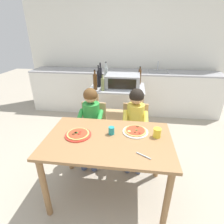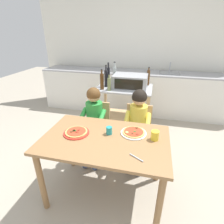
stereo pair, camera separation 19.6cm
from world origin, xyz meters
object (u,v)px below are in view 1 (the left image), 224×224
kitchen_island_cart (117,103)px  drinking_cup_teal (111,131)px  bottle_squat_spirits (103,84)px  child_in_yellow_shirt (135,120)px  bottle_tall_green_wine (95,82)px  serving_spoon (144,156)px  dining_table (108,147)px  drinking_cup_yellow (157,133)px  bottle_dark_olive_oil (99,78)px  bottle_slim_sauce (106,74)px  bottle_brown_beer (101,76)px  dining_chair_left (93,127)px  child_in_green_shirt (91,119)px  pizza_plate_white (135,131)px  bottle_clear_vinegar (140,77)px  dining_chair_right (135,129)px  pizza_plate_red_rimmed (78,134)px  toaster_oven (123,81)px

kitchen_island_cart → drinking_cup_teal: bearing=-86.9°
bottle_squat_spirits → child_in_yellow_shirt: (0.53, -0.62, -0.28)m
bottle_tall_green_wine → serving_spoon: size_ratio=2.31×
dining_table → drinking_cup_yellow: (0.48, 0.09, 0.16)m
bottle_dark_olive_oil → bottle_slim_sauce: (0.08, 0.29, 0.01)m
bottle_brown_beer → drinking_cup_teal: bottle_brown_beer is taller
dining_chair_left → drinking_cup_teal: bearing=-59.5°
drinking_cup_teal → child_in_green_shirt: bearing=126.8°
bottle_dark_olive_oil → dining_table: size_ratio=0.29×
pizza_plate_white → drinking_cup_teal: size_ratio=3.30×
bottle_brown_beer → bottle_dark_olive_oil: bearing=-97.8°
bottle_clear_vinegar → dining_chair_left: size_ratio=0.38×
kitchen_island_cart → dining_chair_right: size_ratio=1.12×
kitchen_island_cart → dining_table: size_ratio=0.72×
bottle_dark_olive_oil → bottle_brown_beer: (0.01, 0.10, 0.02)m
bottle_brown_beer → dining_chair_left: (0.03, -0.82, -0.53)m
pizza_plate_red_rimmed → drinking_cup_yellow: bearing=5.3°
bottle_squat_spirits → bottle_dark_olive_oil: 0.22m
serving_spoon → dining_chair_left: bearing=126.4°
dining_chair_right → drinking_cup_yellow: bearing=-70.3°
child_in_yellow_shirt → drinking_cup_teal: (-0.25, -0.48, 0.11)m
drinking_cup_teal → drinking_cup_yellow: size_ratio=0.85×
kitchen_island_cart → toaster_oven: 0.40m
bottle_clear_vinegar → child_in_green_shirt: (-0.63, -1.09, -0.32)m
child_in_green_shirt → pizza_plate_red_rimmed: (-0.00, -0.52, 0.09)m
bottle_squat_spirits → dining_table: bottle_squat_spirits is taller
dining_table → pizza_plate_white: (0.27, 0.15, 0.12)m
dining_chair_right → drinking_cup_teal: 0.72m
drinking_cup_yellow → bottle_squat_spirits: bearing=124.1°
pizza_plate_white → drinking_cup_teal: drinking_cup_teal is taller
bottle_slim_sauce → dining_chair_right: bearing=-60.6°
kitchen_island_cart → bottle_tall_green_wine: 0.57m
dining_chair_left → child_in_yellow_shirt: (0.58, -0.09, 0.20)m
toaster_oven → bottle_brown_beer: 0.40m
dining_chair_right → bottle_slim_sauce: bearing=119.4°
toaster_oven → bottle_clear_vinegar: bearing=38.4°
dining_chair_left → pizza_plate_white: (0.58, -0.50, 0.28)m
child_in_yellow_shirt → pizza_plate_red_rimmed: (-0.58, -0.55, 0.09)m
bottle_clear_vinegar → pizza_plate_white: bearing=-92.0°
drinking_cup_teal → toaster_oven: bearing=89.2°
bottle_brown_beer → dining_chair_left: 0.98m
dining_chair_left → bottle_dark_olive_oil: bearing=93.7°
drinking_cup_yellow → dining_chair_left: bearing=144.6°
drinking_cup_yellow → serving_spoon: size_ratio=0.68×
toaster_oven → drinking_cup_teal: (-0.02, -1.32, -0.17)m
bottle_brown_beer → bottle_slim_sauce: (0.06, 0.19, -0.01)m
child_in_green_shirt → pizza_plate_red_rimmed: child_in_green_shirt is taller
dining_chair_left → child_in_yellow_shirt: 0.62m
bottle_squat_spirits → bottle_slim_sauce: (-0.02, 0.48, 0.05)m
bottle_slim_sauce → dining_chair_right: 1.24m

